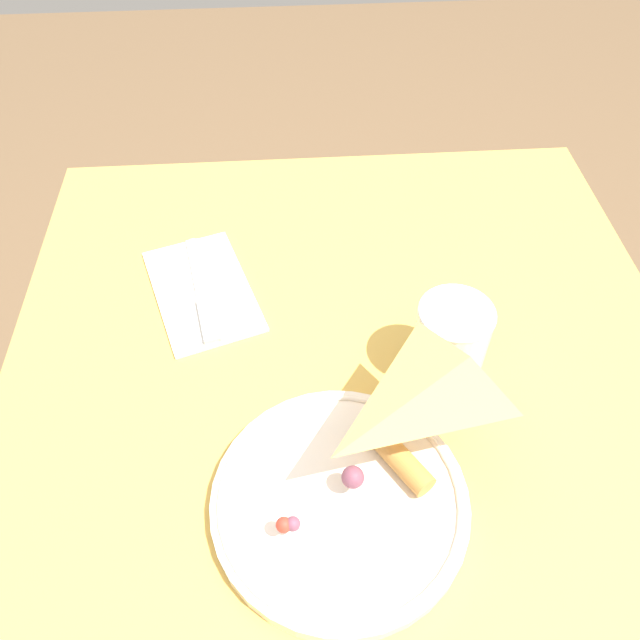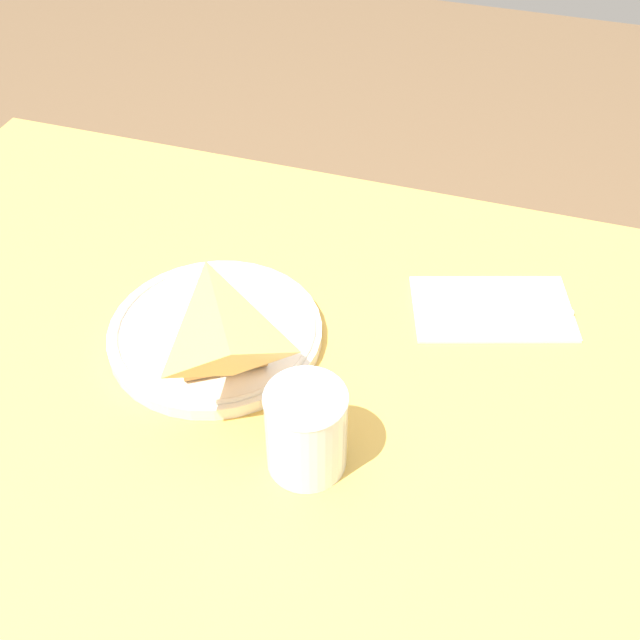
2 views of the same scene
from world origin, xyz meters
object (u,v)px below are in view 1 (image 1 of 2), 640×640
dining_table (356,523)px  plate_pizza (340,499)px  milk_glass (450,343)px  napkin_folded (202,290)px  butter_knife (203,293)px

dining_table → plate_pizza: bearing=140.8°
milk_glass → napkin_folded: 0.31m
dining_table → milk_glass: milk_glass is taller
napkin_folded → butter_knife: bearing=-168.9°
plate_pizza → butter_knife: bearing=26.7°
plate_pizza → napkin_folded: 0.33m
dining_table → butter_knife: size_ratio=5.79×
dining_table → milk_glass: (0.12, -0.11, 0.16)m
plate_pizza → napkin_folded: bearing=26.3°
napkin_folded → butter_knife: size_ratio=1.14×
plate_pizza → napkin_folded: size_ratio=1.14×
butter_knife → dining_table: bearing=-157.7°
dining_table → butter_knife: bearing=33.5°
dining_table → milk_glass: 0.23m
plate_pizza → milk_glass: 0.21m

